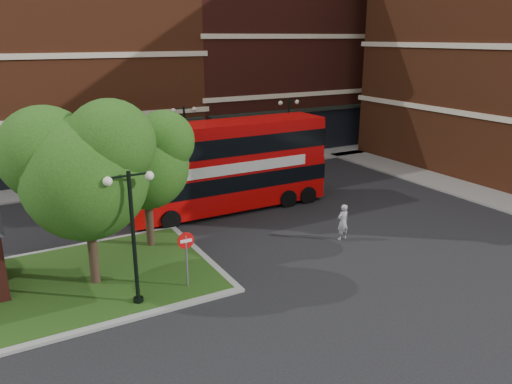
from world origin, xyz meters
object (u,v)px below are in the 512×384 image
car_silver (155,170)px  car_white (261,159)px  bus (227,160)px  woman (343,222)px

car_silver → car_white: bearing=-103.3°
bus → woman: bearing=-66.8°
woman → bus: bearing=-71.2°
woman → car_white: size_ratio=0.38×
bus → car_silver: bus is taller
car_white → bus: bearing=132.0°
car_silver → car_white: (7.55, -1.18, 0.16)m
woman → car_white: (3.13, 13.33, -0.11)m
car_silver → car_white: size_ratio=0.77×
bus → car_silver: size_ratio=3.16×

